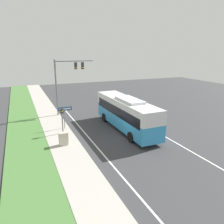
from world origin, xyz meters
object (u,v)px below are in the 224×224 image
object	(u,v)px
bus	(126,112)
signal_gantry	(67,77)
street_sign	(65,113)
utility_cabinet	(63,139)
pedestrian_signal	(62,117)

from	to	relation	value
bus	signal_gantry	bearing A→B (deg)	118.95
bus	street_sign	xyz separation A→B (m)	(-6.12, 2.71, -0.13)
signal_gantry	utility_cabinet	xyz separation A→B (m)	(-2.64, -9.98, -4.42)
signal_gantry	utility_cabinet	bearing A→B (deg)	-104.84
signal_gantry	bus	bearing A→B (deg)	-61.05
pedestrian_signal	utility_cabinet	distance (m)	3.23
bus	utility_cabinet	size ratio (longest dim) A/B	9.35
street_sign	utility_cabinet	xyz separation A→B (m)	(-1.08, -4.45, -1.13)
pedestrian_signal	bus	bearing A→B (deg)	-10.38
signal_gantry	street_sign	bearing A→B (deg)	-105.81
street_sign	utility_cabinet	distance (m)	4.72
bus	utility_cabinet	xyz separation A→B (m)	(-7.20, -1.74, -1.26)
street_sign	utility_cabinet	world-z (taller)	street_sign
street_sign	utility_cabinet	bearing A→B (deg)	-103.62
street_sign	bus	bearing A→B (deg)	-23.89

